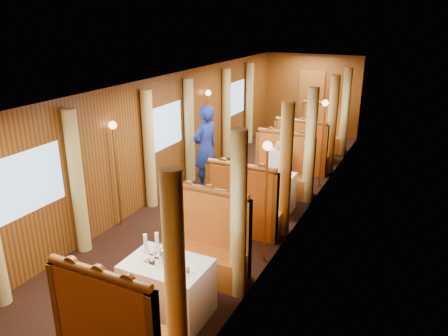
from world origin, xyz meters
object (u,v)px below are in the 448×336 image
Objects in this scene: teapot_left at (153,258)px; steward at (205,148)px; teapot_right at (158,262)px; teapot_back at (163,255)px; banquette_far_aft at (322,135)px; tea_tray at (160,261)px; rose_vase_mid at (266,166)px; banquette_near_aft at (205,248)px; table_mid at (265,192)px; rose_vase_far at (313,125)px; table_near at (168,288)px; banquette_far_fwd at (301,155)px; fruit_plate at (185,271)px; passenger at (278,163)px; table_far at (312,146)px; banquette_mid_aft at (282,174)px; banquette_near_fwd at (116,335)px; banquette_mid_fwd at (245,210)px.

steward is (-1.40, 4.03, 0.12)m from teapot_left.
teapot_right is 0.16m from teapot_back.
banquette_far_aft is 8.13m from teapot_right.
tea_tray is at bearing -90.59° from banquette_far_aft.
rose_vase_mid is at bearing 88.45° from tea_tray.
banquette_near_aft is 3.94× the size of tea_tray.
rose_vase_far reaches higher than table_mid.
table_near is at bearing 8.83° from tea_tray.
rose_vase_far is at bearing 90.08° from banquette_far_fwd.
tea_tray is at bearing 35.14° from steward.
passenger reaches higher than fruit_plate.
teapot_left is 0.47m from fruit_plate.
table_near is 1.38× the size of passenger.
banquette_near_aft is at bearing -90.26° from rose_vase_mid.
teapot_back is 0.42m from fruit_plate.
teapot_back is 4.21m from passenger.
passenger is (-0.32, 4.35, -0.03)m from fruit_plate.
banquette_mid_aft is at bearing -90.00° from table_far.
banquette_mid_aft is 1.47m from banquette_far_fwd.
tea_tray is at bearing -91.36° from table_mid.
rose_vase_far is (-0.00, 6.99, 0.55)m from table_near.
teapot_back is at bearing -91.42° from rose_vase_mid.
passenger is at bearing 111.56° from teapot_left.
banquette_near_aft is 1.19m from teapot_right.
banquette_near_aft is 3.72× the size of rose_vase_mid.
rose_vase_far is at bearing 112.36° from teapot_left.
banquette_far_aft reaches higher than tea_tray.
teapot_right is (-0.04, -7.11, 0.44)m from table_far.
teapot_back is 0.19× the size of passenger.
steward reaches higher than banquette_near_fwd.
teapot_right is at bearing -90.55° from passenger.
fruit_plate is (0.32, -7.09, 0.39)m from table_far.
fruit_plate is 0.57× the size of rose_vase_mid.
banquette_far_fwd is 1.76m from passenger.
table_mid is 3.48m from teapot_back.
teapot_right is 4.34m from steward.
teapot_right reaches higher than table_far.
table_near is at bearing 93.70° from teapot_right.
table_mid is at bearing 111.13° from teapot_left.
table_mid is at bearing 90.00° from banquette_mid_fwd.
banquette_mid_fwd is 1.10m from rose_vase_mid.
teapot_left is at bearing -92.68° from rose_vase_mid.
passenger is at bearing 90.00° from table_mid.
tea_tray is 0.18× the size of steward.
banquette_near_fwd is 4.51m from table_mid.
teapot_back is (-0.07, 0.05, 0.43)m from table_near.
rose_vase_far is at bearing -100.14° from table_far.
banquette_mid_aft and banquette_far_fwd have the same top height.
tea_tray is (-0.08, -4.53, 0.33)m from banquette_mid_aft.
table_mid is 3.50m from table_far.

